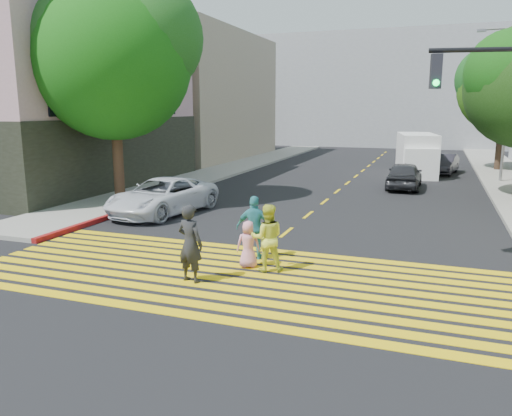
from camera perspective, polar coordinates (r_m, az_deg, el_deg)
The scene contains 20 objects.
ground at distance 11.37m, azimuth -5.23°, elevation -9.76°, with size 120.00×120.00×0.00m, color black.
sidewalk_left at distance 34.41m, azimuth -2.55°, elevation 4.63°, with size 3.00×40.00×0.15m, color gray.
curb_red at distance 19.75m, azimuth -16.07°, elevation -0.81°, with size 0.20×8.00×0.16m, color maroon.
crosswalk at distance 12.46m, azimuth -2.73°, elevation -7.77°, with size 13.40×5.30×0.01m.
lane_line at distance 32.66m, azimuth 11.76°, elevation 3.92°, with size 0.12×34.40×0.01m.
building_left_pink at distance 29.81m, azimuth -24.19°, elevation 11.31°, with size 12.10×14.10×11.00m.
building_left_tan at distance 42.85m, azimuth -8.98°, elevation 12.42°, with size 12.00×16.00×10.00m, color tan.
backdrop_block at distance 57.80m, azimuth 15.77°, elevation 12.81°, with size 30.00×8.00×12.00m, color gray.
tree_left at distance 22.42m, azimuth -15.85°, elevation 16.74°, with size 8.33×8.20×9.43m.
tree_right_far at distance 36.36m, azimuth 26.74°, elevation 12.67°, with size 7.12×6.75×8.41m.
pedestrian_man at distance 11.91m, azimuth -7.53°, elevation -4.04°, with size 0.69×0.45×1.89m, color #252628.
pedestrian_woman at distance 12.63m, azimuth 1.29°, elevation -3.43°, with size 0.84×0.65×1.73m, color #DAE340.
pedestrian_child at distance 12.95m, azimuth -0.89°, elevation -4.17°, with size 0.61×0.39×1.24m, color pink.
pedestrian_extra at distance 13.61m, azimuth -0.13°, elevation -2.28°, with size 1.03×0.43×1.76m, color teal.
white_sedan at distance 19.88m, azimuth -10.62°, elevation 1.33°, with size 2.32×5.03×1.40m, color silver.
dark_car_near at distance 26.87m, azimuth 16.60°, elevation 3.62°, with size 1.65×4.10×1.40m, color #252529.
silver_car at distance 40.60m, azimuth 18.46°, elevation 6.02°, with size 2.07×5.09×1.48m, color #989898.
dark_car_parked at distance 33.85m, azimuth 20.68°, elevation 4.74°, with size 1.32×3.79×1.25m, color #22212A.
white_van at distance 32.47m, azimuth 17.91°, elevation 5.70°, with size 2.81×5.64×2.54m.
street_lamp at distance 30.48m, azimuth 26.56°, elevation 11.54°, with size 1.89×0.22×8.39m.
Camera 1 is at (4.56, -9.58, 4.08)m, focal length 35.00 mm.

